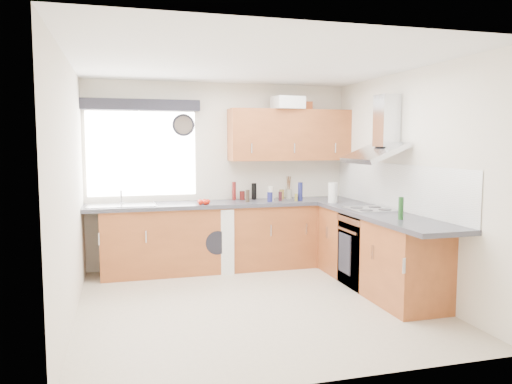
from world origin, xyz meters
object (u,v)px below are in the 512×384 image
object	(u,v)px
extractor_hood	(380,136)
washing_machine	(213,238)
oven	(370,250)
upper_cabinets	(290,135)

from	to	relation	value
extractor_hood	washing_machine	distance (m)	2.53
oven	washing_machine	world-z (taller)	oven
oven	extractor_hood	distance (m)	1.35
extractor_hood	washing_machine	size ratio (longest dim) A/B	0.92
oven	washing_machine	distance (m)	2.06
oven	extractor_hood	world-z (taller)	extractor_hood
oven	extractor_hood	xyz separation A→B (m)	(0.10, -0.00, 1.34)
oven	extractor_hood	bearing A→B (deg)	-0.00
upper_cabinets	washing_machine	bearing A→B (deg)	-174.58
washing_machine	oven	bearing A→B (deg)	-21.37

